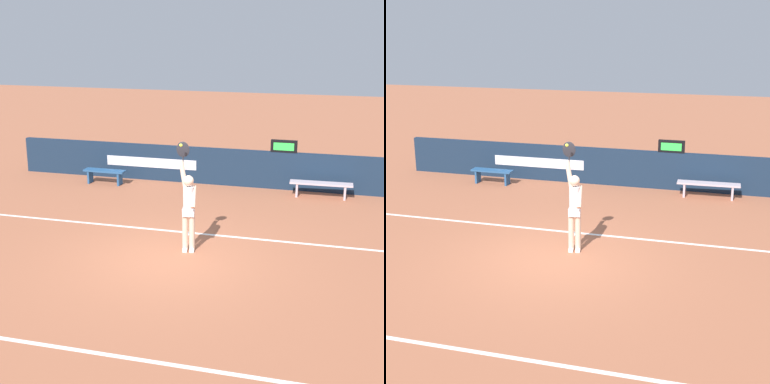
{
  "view_description": "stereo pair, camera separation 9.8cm",
  "coord_description": "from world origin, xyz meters",
  "views": [
    {
      "loc": [
        3.55,
        -11.13,
        4.98
      ],
      "look_at": [
        0.42,
        0.42,
        1.42
      ],
      "focal_mm": 54.38,
      "sensor_mm": 36.0,
      "label": 1
    },
    {
      "loc": [
        3.64,
        -11.11,
        4.98
      ],
      "look_at": [
        0.42,
        0.42,
        1.42
      ],
      "focal_mm": 54.38,
      "sensor_mm": 36.0,
      "label": 2
    }
  ],
  "objects": [
    {
      "name": "ground_plane",
      "position": [
        0.0,
        0.0,
        0.0
      ],
      "size": [
        60.0,
        60.0,
        0.0
      ],
      "primitive_type": "plane",
      "color": "#A75F41"
    },
    {
      "name": "court_lines",
      "position": [
        0.0,
        -1.08,
        0.0
      ],
      "size": [
        10.81,
        5.61,
        0.0
      ],
      "color": "white",
      "rests_on": "ground"
    },
    {
      "name": "back_wall",
      "position": [
        -0.01,
        6.08,
        0.57
      ],
      "size": [
        13.8,
        0.18,
        1.15
      ],
      "color": "#15273D",
      "rests_on": "ground"
    },
    {
      "name": "speed_display",
      "position": [
        1.75,
        6.08,
        1.33
      ],
      "size": [
        0.79,
        0.14,
        0.37
      ],
      "color": "black",
      "rests_on": "back_wall"
    },
    {
      "name": "tennis_player",
      "position": [
        0.3,
        0.56,
        1.04
      ],
      "size": [
        0.48,
        0.43,
        2.5
      ],
      "color": "beige",
      "rests_on": "ground"
    },
    {
      "name": "tennis_ball",
      "position": [
        0.22,
        0.28,
        2.46
      ],
      "size": [
        0.06,
        0.06,
        0.06
      ],
      "color": "#CBE72C"
    },
    {
      "name": "courtside_bench_near",
      "position": [
        -3.72,
        5.2,
        0.34
      ],
      "size": [
        1.33,
        0.37,
        0.45
      ],
      "color": "#245083",
      "rests_on": "ground"
    },
    {
      "name": "courtside_bench_far",
      "position": [
        2.93,
        5.47,
        0.35
      ],
      "size": [
        1.8,
        0.41,
        0.45
      ],
      "color": "#BCAAB5",
      "rests_on": "ground"
    }
  ]
}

